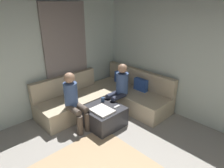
{
  "coord_description": "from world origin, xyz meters",
  "views": [
    {
      "loc": [
        1.22,
        -1.1,
        2.5
      ],
      "look_at": [
        -1.63,
        1.63,
        0.85
      ],
      "focal_mm": 31.85,
      "sensor_mm": 36.0,
      "label": 1
    }
  ],
  "objects_px": {
    "coffee_mug": "(103,100)",
    "person_on_couch_back": "(119,87)",
    "sectional_couch": "(107,97)",
    "ottoman": "(104,116)",
    "game_remote": "(117,107)",
    "person_on_couch_side": "(74,99)"
  },
  "relations": [
    {
      "from": "game_remote",
      "to": "person_on_couch_side",
      "type": "distance_m",
      "value": 0.91
    },
    {
      "from": "person_on_couch_side",
      "to": "ottoman",
      "type": "bearing_deg",
      "value": 141.9
    },
    {
      "from": "ottoman",
      "to": "coffee_mug",
      "type": "bearing_deg",
      "value": 140.71
    },
    {
      "from": "sectional_couch",
      "to": "person_on_couch_back",
      "type": "height_order",
      "value": "person_on_couch_back"
    },
    {
      "from": "sectional_couch",
      "to": "ottoman",
      "type": "xyz_separation_m",
      "value": [
        0.52,
        -0.57,
        -0.07
      ]
    },
    {
      "from": "coffee_mug",
      "to": "game_remote",
      "type": "height_order",
      "value": "coffee_mug"
    },
    {
      "from": "coffee_mug",
      "to": "person_on_couch_back",
      "type": "distance_m",
      "value": 0.49
    },
    {
      "from": "ottoman",
      "to": "coffee_mug",
      "type": "relative_size",
      "value": 8.0
    },
    {
      "from": "sectional_couch",
      "to": "person_on_couch_back",
      "type": "distance_m",
      "value": 0.54
    },
    {
      "from": "sectional_couch",
      "to": "ottoman",
      "type": "relative_size",
      "value": 3.36
    },
    {
      "from": "ottoman",
      "to": "person_on_couch_side",
      "type": "bearing_deg",
      "value": -128.1
    },
    {
      "from": "ottoman",
      "to": "person_on_couch_back",
      "type": "distance_m",
      "value": 0.78
    },
    {
      "from": "person_on_couch_back",
      "to": "person_on_couch_side",
      "type": "distance_m",
      "value": 1.12
    },
    {
      "from": "sectional_couch",
      "to": "person_on_couch_back",
      "type": "xyz_separation_m",
      "value": [
        0.38,
        0.06,
        0.38
      ]
    },
    {
      "from": "coffee_mug",
      "to": "person_on_couch_back",
      "type": "height_order",
      "value": "person_on_couch_back"
    },
    {
      "from": "game_remote",
      "to": "person_on_couch_side",
      "type": "bearing_deg",
      "value": -128.48
    },
    {
      "from": "sectional_couch",
      "to": "coffee_mug",
      "type": "height_order",
      "value": "sectional_couch"
    },
    {
      "from": "ottoman",
      "to": "coffee_mug",
      "type": "height_order",
      "value": "coffee_mug"
    },
    {
      "from": "sectional_couch",
      "to": "person_on_couch_side",
      "type": "xyz_separation_m",
      "value": [
        0.15,
        -1.04,
        0.38
      ]
    },
    {
      "from": "ottoman",
      "to": "person_on_couch_back",
      "type": "xyz_separation_m",
      "value": [
        -0.14,
        0.62,
        0.45
      ]
    },
    {
      "from": "coffee_mug",
      "to": "sectional_couch",
      "type": "bearing_deg",
      "value": 127.8
    },
    {
      "from": "sectional_couch",
      "to": "coffee_mug",
      "type": "relative_size",
      "value": 26.84
    }
  ]
}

